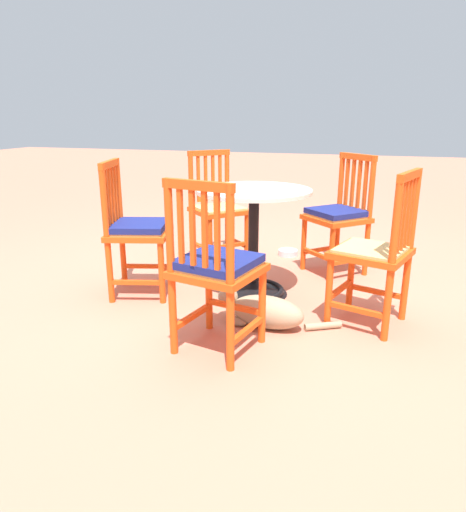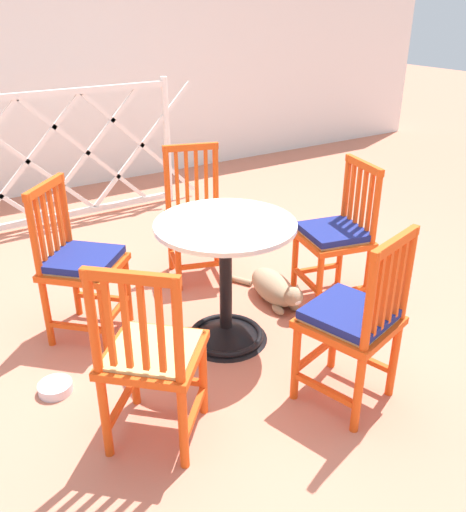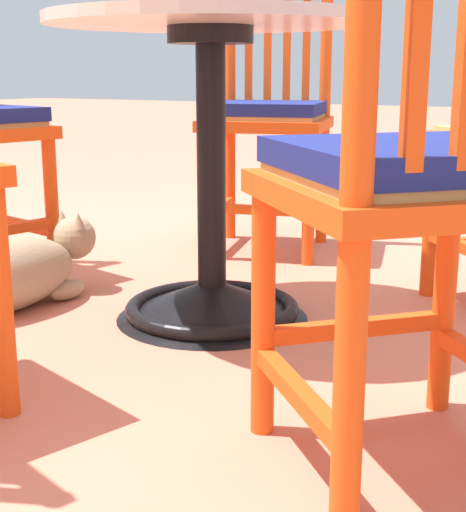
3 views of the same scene
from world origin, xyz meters
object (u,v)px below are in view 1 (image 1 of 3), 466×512
at_px(orange_chair_by_planter, 217,210).
at_px(orange_chair_tucked_in, 339,216).
at_px(orange_chair_at_corner, 376,254).
at_px(tabby_cat, 261,311).
at_px(cafe_table, 253,254).
at_px(orange_chair_facing_out, 136,231).
at_px(pet_water_bowl, 288,252).
at_px(orange_chair_near_fence, 216,269).

bearing_deg(orange_chair_by_planter, orange_chair_tucked_in, 88.66).
xyz_separation_m(orange_chair_at_corner, tabby_cat, (0.23, -0.61, -0.34)).
bearing_deg(cafe_table, orange_chair_facing_out, -73.00).
xyz_separation_m(cafe_table, orange_chair_at_corner, (0.26, 0.79, 0.15)).
bearing_deg(orange_chair_at_corner, pet_water_bowl, -149.13).
bearing_deg(pet_water_bowl, orange_chair_tucked_in, 53.67).
xyz_separation_m(orange_chair_tucked_in, orange_chair_at_corner, (0.91, 0.29, -0.01)).
distance_m(cafe_table, pet_water_bowl, 1.01).
height_order(cafe_table, pet_water_bowl, cafe_table).
height_order(orange_chair_facing_out, orange_chair_near_fence, same).
xyz_separation_m(orange_chair_by_planter, tabby_cat, (1.16, 0.68, -0.34)).
bearing_deg(orange_chair_facing_out, cafe_table, 107.00).
bearing_deg(orange_chair_by_planter, cafe_table, 36.34).
height_order(orange_chair_tucked_in, tabby_cat, orange_chair_tucked_in).
xyz_separation_m(orange_chair_tucked_in, orange_chair_near_fence, (1.48, -0.47, 0.00)).
height_order(orange_chair_tucked_in, pet_water_bowl, orange_chair_tucked_in).
relative_size(orange_chair_facing_out, orange_chair_near_fence, 1.00).
height_order(orange_chair_tucked_in, orange_chair_near_fence, same).
height_order(orange_chair_tucked_in, orange_chair_facing_out, same).
height_order(orange_chair_by_planter, pet_water_bowl, orange_chair_by_planter).
distance_m(cafe_table, orange_chair_near_fence, 0.85).
distance_m(cafe_table, orange_chair_by_planter, 0.85).
distance_m(orange_chair_by_planter, tabby_cat, 1.39).
bearing_deg(orange_chair_facing_out, orange_chair_tucked_in, 125.03).
relative_size(orange_chair_facing_out, pet_water_bowl, 5.36).
relative_size(cafe_table, orange_chair_near_fence, 0.83).
height_order(orange_chair_at_corner, pet_water_bowl, orange_chair_at_corner).
bearing_deg(orange_chair_tucked_in, tabby_cat, -15.64).
xyz_separation_m(tabby_cat, pet_water_bowl, (-1.46, -0.12, -0.07)).
bearing_deg(pet_water_bowl, cafe_table, -3.42).
relative_size(cafe_table, tabby_cat, 1.03).
bearing_deg(pet_water_bowl, orange_chair_by_planter, -61.34).
xyz_separation_m(cafe_table, orange_chair_tucked_in, (-0.65, 0.50, 0.16)).
height_order(orange_chair_by_planter, orange_chair_facing_out, same).
bearing_deg(orange_chair_by_planter, pet_water_bowl, 118.66).
bearing_deg(orange_chair_by_planter, orange_chair_at_corner, 54.23).
bearing_deg(orange_chair_tucked_in, orange_chair_by_planter, -91.34).
bearing_deg(pet_water_bowl, tabby_cat, 4.86).
bearing_deg(orange_chair_by_planter, orange_chair_near_fence, 19.17).
relative_size(orange_chair_near_fence, pet_water_bowl, 5.36).
relative_size(cafe_table, orange_chair_by_planter, 0.83).
relative_size(orange_chair_near_fence, tabby_cat, 1.23).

